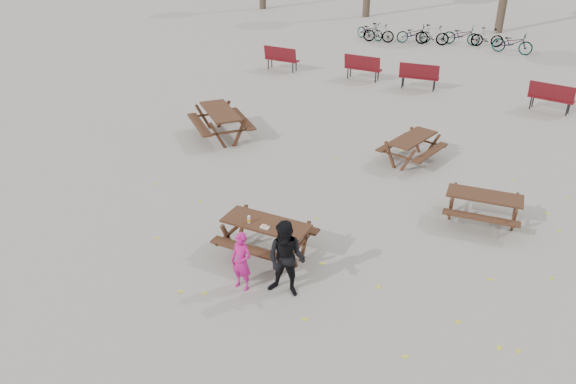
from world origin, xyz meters
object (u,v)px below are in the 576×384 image
at_px(child, 241,261).
at_px(picnic_table_east, 483,209).
at_px(adult, 286,259).
at_px(food_tray, 265,227).
at_px(picnic_table_far, 412,149).
at_px(picnic_table_north, 221,124).
at_px(soda_bottle, 249,220).
at_px(main_picnic_table, 266,230).

relative_size(child, picnic_table_east, 0.73).
bearing_deg(child, adult, 20.28).
distance_m(food_tray, picnic_table_far, 6.27).
relative_size(adult, picnic_table_north, 0.76).
height_order(adult, picnic_table_north, adult).
bearing_deg(child, picnic_table_north, 130.78).
distance_m(food_tray, soda_bottle, 0.39).
xyz_separation_m(main_picnic_table, soda_bottle, (-0.30, -0.17, 0.26)).
xyz_separation_m(main_picnic_table, picnic_table_north, (-4.34, 5.01, -0.15)).
xyz_separation_m(adult, picnic_table_far, (0.44, 6.89, -0.41)).
bearing_deg(soda_bottle, food_tray, -4.79).
height_order(food_tray, picnic_table_far, food_tray).
relative_size(child, adult, 0.78).
bearing_deg(picnic_table_far, food_tray, -178.55).
bearing_deg(picnic_table_north, picnic_table_east, 29.74).
distance_m(main_picnic_table, picnic_table_far, 6.09).
xyz_separation_m(picnic_table_east, picnic_table_far, (-2.37, 2.56, 0.01)).
height_order(soda_bottle, picnic_table_north, soda_bottle).
relative_size(picnic_table_north, picnic_table_far, 1.21).
bearing_deg(main_picnic_table, soda_bottle, -150.65).
height_order(soda_bottle, picnic_table_far, soda_bottle).
height_order(food_tray, child, child).
bearing_deg(food_tray, child, -87.38).
height_order(main_picnic_table, adult, adult).
relative_size(main_picnic_table, soda_bottle, 10.59).
relative_size(child, picnic_table_north, 0.59).
distance_m(main_picnic_table, adult, 1.38).
relative_size(main_picnic_table, food_tray, 10.00).
xyz_separation_m(picnic_table_east, picnic_table_north, (-8.12, 1.65, 0.08)).
xyz_separation_m(soda_bottle, child, (0.43, -1.03, -0.25)).
height_order(food_tray, adult, adult).
relative_size(soda_bottle, child, 0.14).
xyz_separation_m(food_tray, adult, (0.87, -0.77, -0.02)).
bearing_deg(picnic_table_north, child, -12.99).
height_order(main_picnic_table, picnic_table_north, picnic_table_north).
relative_size(main_picnic_table, picnic_table_far, 1.07).
height_order(food_tray, picnic_table_north, picnic_table_north).
bearing_deg(picnic_table_north, adult, -7.22).
height_order(food_tray, picnic_table_east, food_tray).
bearing_deg(picnic_table_east, child, -133.88).
xyz_separation_m(soda_bottle, picnic_table_east, (4.07, 3.53, -0.49)).
bearing_deg(food_tray, picnic_table_north, 130.39).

